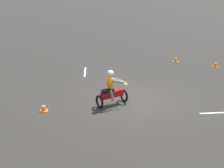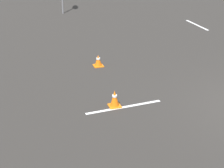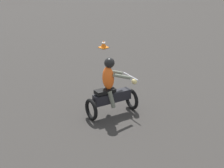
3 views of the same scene
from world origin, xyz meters
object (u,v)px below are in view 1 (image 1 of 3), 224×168
Objects in this scene: traffic_cone_far_right at (216,64)px; traffic_cone_near_right at (44,108)px; traffic_cone_near_left at (176,59)px; motorcycle_rider_foreground at (111,90)px.

traffic_cone_near_right is at bearing -55.81° from traffic_cone_far_right.
traffic_cone_far_right reaches higher than traffic_cone_near_right.
traffic_cone_far_right reaches higher than traffic_cone_near_left.
traffic_cone_far_right is at bearing 99.42° from motorcycle_rider_foreground.
motorcycle_rider_foreground is at bearing -48.57° from traffic_cone_far_right.
traffic_cone_far_right is at bearing 62.08° from traffic_cone_near_left.
traffic_cone_near_left is at bearing 136.63° from traffic_cone_near_right.
motorcycle_rider_foreground reaches higher than traffic_cone_near_left.
traffic_cone_near_left is 0.95× the size of traffic_cone_near_right.
traffic_cone_near_right is 0.97× the size of traffic_cone_far_right.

